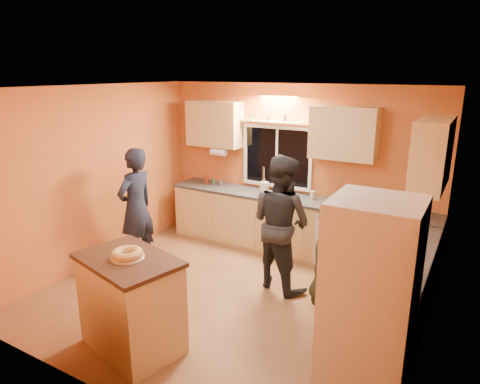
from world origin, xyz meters
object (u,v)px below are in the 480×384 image
Objects in this scene: person_center at (281,223)px; person_right at (330,285)px; person_left at (136,207)px; refrigerator at (369,301)px; island at (131,303)px.

person_center is 1.58m from person_right.
refrigerator is at bearing 76.03° from person_left.
refrigerator is 1.52× the size of island.
island is 0.66× the size of person_center.
person_right is at bearing 37.99° from island.
refrigerator is 2.33m from island.
island is at bearing 104.78° from person_right.
person_center is (2.12, 0.41, 0.02)m from person_left.
island is 1.99m from person_right.
person_left reaches higher than island.
person_right is at bearing 149.63° from person_center.
refrigerator reaches higher than person_right.
refrigerator reaches higher than person_center.
person_left is at bearing 28.69° from person_center.
refrigerator is at bearing 154.11° from person_center.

